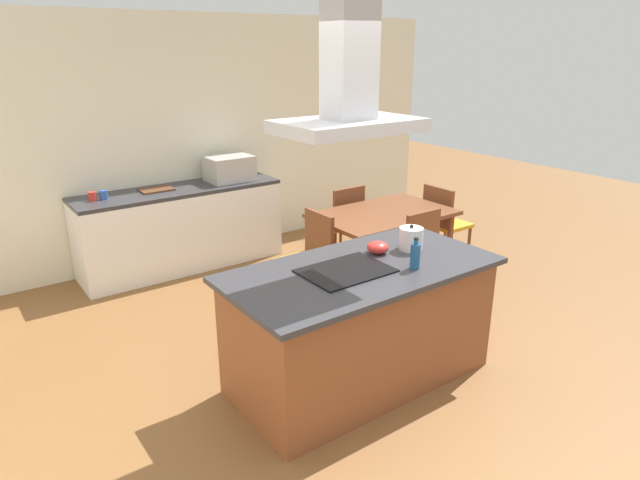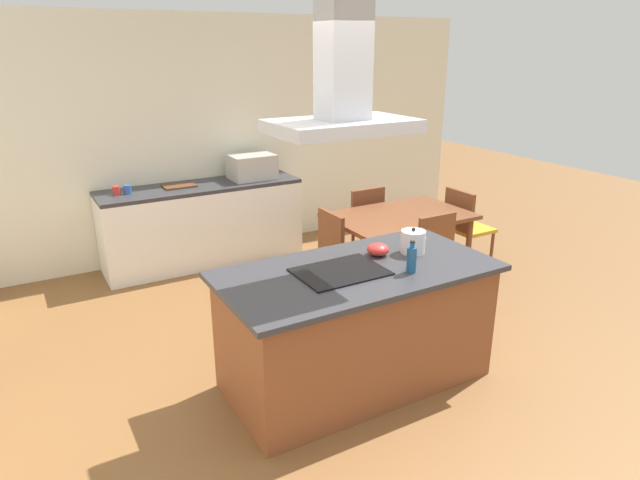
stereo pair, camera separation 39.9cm
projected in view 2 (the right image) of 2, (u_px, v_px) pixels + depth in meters
The scene contains 18 objects.
ground at pixel (270, 303), 5.37m from camera, with size 16.00×16.00×0.00m, color brown.
wall_back at pixel (201, 138), 6.35m from camera, with size 7.20×0.10×2.70m, color silver.
kitchen_island at pixel (356, 326), 4.00m from camera, with size 1.95×0.99×0.90m.
cooktop at pixel (340, 272), 3.78m from camera, with size 0.60×0.44×0.01m, color black.
tea_kettle at pixel (413, 242), 4.11m from camera, with size 0.23×0.18×0.20m.
olive_oil_bottle at pixel (412, 259), 3.75m from camera, with size 0.07×0.07×0.23m.
mixing_bowl at pixel (378, 249), 4.08m from camera, with size 0.16×0.16×0.09m, color red.
back_counter at pixel (203, 224), 6.27m from camera, with size 2.21×0.62×0.90m.
countertop_microwave at pixel (252, 167), 6.37m from camera, with size 0.50×0.38×0.28m, color #B2AFAA.
coffee_mug_red at pixel (116, 191), 5.71m from camera, with size 0.08×0.08×0.09m, color red.
coffee_mug_blue at pixel (128, 189), 5.75m from camera, with size 0.08×0.08×0.09m, color #2D56B2.
cutting_board at pixel (179, 186), 6.05m from camera, with size 0.34×0.24×0.02m, color #59331E.
dining_table at pixel (399, 222), 5.61m from camera, with size 1.40×0.90×0.75m.
chair_at_right_end at pixel (465, 223), 6.10m from camera, with size 0.42×0.42×0.89m.
chair_facing_back_wall at pixel (362, 220), 6.21m from camera, with size 0.42×0.42×0.89m.
chair_facing_island at pixel (443, 257), 5.12m from camera, with size 0.42×0.42×0.89m.
chair_at_left_end at pixel (321, 253), 5.24m from camera, with size 0.42×0.42×0.89m.
range_hood at pixel (343, 91), 3.38m from camera, with size 0.90×0.55×0.78m.
Camera 2 is at (-2.01, -2.95, 2.37)m, focal length 31.12 mm.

